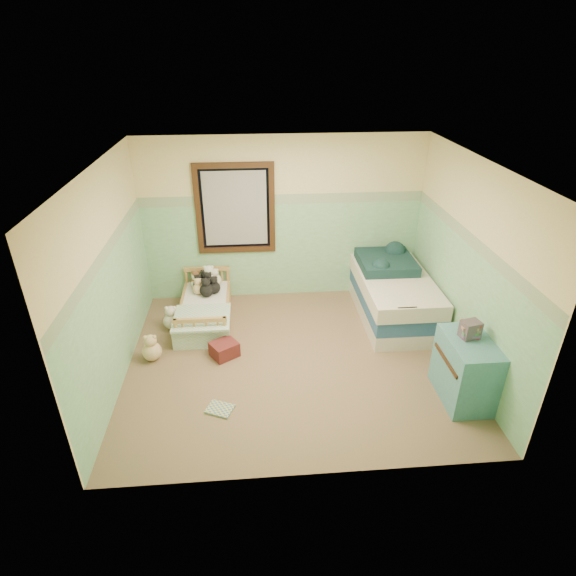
{
  "coord_description": "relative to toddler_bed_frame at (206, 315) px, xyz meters",
  "views": [
    {
      "loc": [
        -0.47,
        -4.83,
        3.64
      ],
      "look_at": [
        -0.04,
        0.35,
        0.86
      ],
      "focal_mm": 29.02,
      "sensor_mm": 36.0,
      "label": 1
    }
  ],
  "objects": [
    {
      "name": "plush_bed_dark",
      "position": [
        0.13,
        0.28,
        0.3
      ],
      "size": [
        0.19,
        0.19,
        0.19
      ],
      "primitive_type": "sphere",
      "color": "black",
      "rests_on": "toddler_mattress"
    },
    {
      "name": "plush_floor_cream",
      "position": [
        -0.46,
        -0.17,
        0.03
      ],
      "size": [
        0.24,
        0.24,
        0.24
      ],
      "primitive_type": "sphere",
      "color": "silver",
      "rests_on": "floor"
    },
    {
      "name": "floor",
      "position": [
        1.19,
        -1.05,
        -0.1
      ],
      "size": [
        4.2,
        3.6,
        0.02
      ],
      "primitive_type": "cube",
      "color": "brown",
      "rests_on": "ground"
    },
    {
      "name": "patchwork_quilt",
      "position": [
        0.0,
        -0.43,
        0.22
      ],
      "size": [
        0.76,
        0.7,
        0.03
      ],
      "primitive_type": "cube",
      "color": "#7CB9D9",
      "rests_on": "toddler_mattress"
    },
    {
      "name": "plush_bed_brown",
      "position": [
        -0.15,
        0.5,
        0.3
      ],
      "size": [
        0.19,
        0.19,
        0.19
      ],
      "primitive_type": "sphere",
      "color": "brown",
      "rests_on": "toddler_mattress"
    },
    {
      "name": "extra_plush_4",
      "position": [
        -0.01,
        0.48,
        0.31
      ],
      "size": [
        0.19,
        0.19,
        0.19
      ],
      "primitive_type": "sphere",
      "color": "black",
      "rests_on": "toddler_mattress"
    },
    {
      "name": "teal_blanket",
      "position": [
        2.69,
        0.25,
        0.64
      ],
      "size": [
        0.8,
        0.85,
        0.14
      ],
      "primitive_type": "cube",
      "rotation": [
        0.0,
        0.0,
        -0.01
      ],
      "color": "black",
      "rests_on": "twin_mattress"
    },
    {
      "name": "twin_mattress",
      "position": [
        2.74,
        -0.05,
        0.46
      ],
      "size": [
        0.97,
        1.91,
        0.22
      ],
      "primitive_type": "cube",
      "color": "white",
      "rests_on": "twin_boxspring"
    },
    {
      "name": "red_pillow",
      "position": [
        0.31,
        -0.89,
        0.01
      ],
      "size": [
        0.42,
        0.41,
        0.2
      ],
      "primitive_type": "cube",
      "rotation": [
        0.0,
        0.0,
        0.58
      ],
      "color": "maroon",
      "rests_on": "floor"
    },
    {
      "name": "floor_book",
      "position": [
        0.29,
        -1.91,
        -0.08
      ],
      "size": [
        0.35,
        0.31,
        0.03
      ],
      "primitive_type": "cube",
      "rotation": [
        0.0,
        0.0,
        -0.41
      ],
      "color": "yellow",
      "rests_on": "floor"
    },
    {
      "name": "twin_bed_frame",
      "position": [
        2.74,
        -0.05,
        0.02
      ],
      "size": [
        0.94,
        1.87,
        0.22
      ],
      "primitive_type": "cube",
      "color": "silver",
      "rests_on": "floor"
    },
    {
      "name": "toddler_mattress",
      "position": [
        0.0,
        0.0,
        0.15
      ],
      "size": [
        0.64,
        1.34,
        0.12
      ],
      "primitive_type": "cube",
      "color": "white",
      "rests_on": "toddler_bed_frame"
    },
    {
      "name": "wall_front",
      "position": [
        1.19,
        -2.85,
        1.16
      ],
      "size": [
        4.2,
        0.04,
        2.5
      ],
      "primitive_type": "cube",
      "color": "beige",
      "rests_on": "floor"
    },
    {
      "name": "extra_plush_5",
      "position": [
        0.03,
        0.43,
        0.31
      ],
      "size": [
        0.19,
        0.19,
        0.19
      ],
      "primitive_type": "sphere",
      "color": "black",
      "rests_on": "toddler_mattress"
    },
    {
      "name": "extra_plush_2",
      "position": [
        0.03,
        0.19,
        0.31
      ],
      "size": [
        0.2,
        0.2,
        0.2
      ],
      "primitive_type": "sphere",
      "color": "black",
      "rests_on": "toddler_mattress"
    },
    {
      "name": "plush_floor_tan",
      "position": [
        -0.61,
        -0.89,
        0.03
      ],
      "size": [
        0.25,
        0.25,
        0.25
      ],
      "primitive_type": "sphere",
      "color": "#E5BE8A",
      "rests_on": "floor"
    },
    {
      "name": "plush_bed_white",
      "position": [
        0.05,
        0.5,
        0.33
      ],
      "size": [
        0.24,
        0.24,
        0.24
      ],
      "primitive_type": "sphere",
      "color": "white",
      "rests_on": "toddler_mattress"
    },
    {
      "name": "wainscot_mint",
      "position": [
        1.19,
        0.74,
        0.66
      ],
      "size": [
        4.2,
        0.01,
        1.5
      ],
      "primitive_type": "cube",
      "color": "#72AC76",
      "rests_on": "floor"
    },
    {
      "name": "wall_back",
      "position": [
        1.19,
        0.75,
        1.16
      ],
      "size": [
        4.2,
        0.04,
        2.5
      ],
      "primitive_type": "cube",
      "color": "beige",
      "rests_on": "floor"
    },
    {
      "name": "plush_bed_tan",
      "position": [
        -0.1,
        0.28,
        0.3
      ],
      "size": [
        0.17,
        0.17,
        0.17
      ],
      "primitive_type": "sphere",
      "color": "#E5BE8A",
      "rests_on": "toddler_mattress"
    },
    {
      "name": "border_strip",
      "position": [
        1.19,
        0.74,
        1.49
      ],
      "size": [
        4.2,
        0.01,
        0.15
      ],
      "primitive_type": "cube",
      "color": "#517A5B",
      "rests_on": "wall_back"
    },
    {
      "name": "window_blinds",
      "position": [
        0.49,
        0.72,
        1.36
      ],
      "size": [
        0.92,
        0.01,
        1.12
      ],
      "primitive_type": "cube",
      "color": "#AFAFAD",
      "rests_on": "window_frame"
    },
    {
      "name": "extra_plush_3",
      "position": [
        -0.11,
        0.41,
        0.29
      ],
      "size": [
        0.17,
        0.17,
        0.17
      ],
      "primitive_type": "sphere",
      "color": "black",
      "rests_on": "toddler_mattress"
    },
    {
      "name": "extra_plush_0",
      "position": [
        -0.16,
        0.47,
        0.29
      ],
      "size": [
        0.16,
        0.16,
        0.16
      ],
      "primitive_type": "sphere",
      "color": "silver",
      "rests_on": "toddler_mattress"
    },
    {
      "name": "wall_right",
      "position": [
        3.29,
        -1.05,
        1.16
      ],
      "size": [
        0.04,
        3.6,
        2.5
      ],
      "primitive_type": "cube",
      "color": "beige",
      "rests_on": "floor"
    },
    {
      "name": "twin_boxspring",
      "position": [
        2.74,
        -0.05,
        0.24
      ],
      "size": [
        0.94,
        1.87,
        0.22
      ],
      "primitive_type": "cube",
      "color": "navy",
      "rests_on": "twin_bed_frame"
    },
    {
      "name": "ceiling",
      "position": [
        1.19,
        -1.05,
        2.42
      ],
      "size": [
        4.2,
        3.6,
        0.02
      ],
      "primitive_type": "cube",
      "color": "white",
      "rests_on": "wall_back"
    },
    {
      "name": "toddler_bed_frame",
      "position": [
        0.0,
        0.0,
        0.0
      ],
      "size": [
        0.7,
        1.4,
        0.18
      ],
      "primitive_type": "cube",
      "color": "#9B6934",
      "rests_on": "floor"
    },
    {
      "name": "window_frame",
      "position": [
        0.49,
        0.71,
        1.36
      ],
      "size": [
        1.16,
        0.06,
        1.36
      ],
      "primitive_type": "cube",
      "color": "#3B2312",
      "rests_on": "wall_back"
    },
    {
      "name": "book_stack",
      "position": [
        3.04,
        -1.83,
        0.78
      ],
      "size": [
        0.23,
        0.19,
        0.2
      ],
      "primitive_type": "cube",
      "rotation": [
        0.0,
        0.0,
        0.22
      ],
      "color": "brown",
      "rests_on": "dresser"
    },
    {
      "name": "dresser",
      "position": [
        3.04,
        -1.91,
        0.3
      ],
      "size": [
        0.48,
        0.77,
        0.77
      ],
      "primitive_type": "cube",
      "color": "teal",
      "rests_on": "floor"
    },
    {
      "name": "extra_plush_1",
      "position": [
        0.13,
        0.51,
        0.31
      ],
      "size": [
        0.2,
        0.2,
        0.2
      ],
      "primitive_type": "sphere",
      "color": "silver",
      "rests_on": "toddler_mattress"
    },
    {
      "name": "wall_left",
      "position": [
        -0.91,
        -1.05,
        1.16
      ],
      "size": [
        0.04,
        3.6,
        2.5
      ],
      "primitive_type": "cube",
      "color": "beige",
      "rests_on": "floor"
    }
  ]
}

